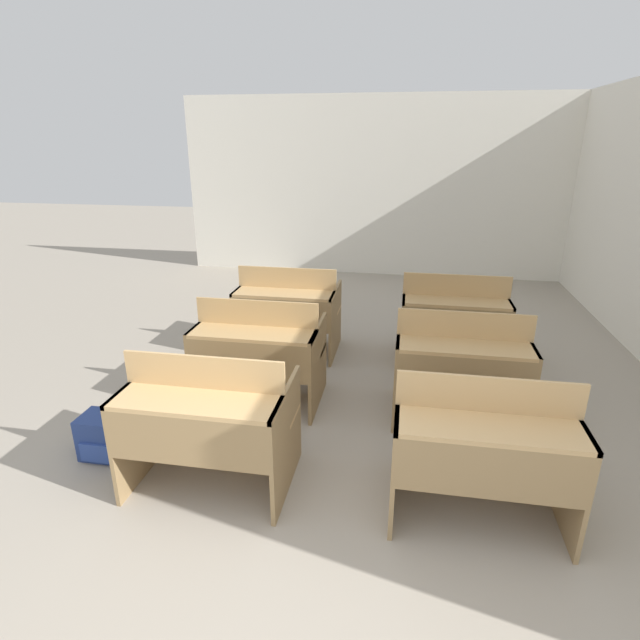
# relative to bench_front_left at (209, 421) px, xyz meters

# --- Properties ---
(wall_back) EXTENTS (6.37, 0.06, 2.90)m
(wall_back) POSITION_rel_bench_front_left_xyz_m (0.60, 5.86, 0.97)
(wall_back) COLOR white
(wall_back) RESTS_ON ground_plane
(bench_front_left) EXTENTS (1.06, 0.76, 0.95)m
(bench_front_left) POSITION_rel_bench_front_left_xyz_m (0.00, 0.00, 0.00)
(bench_front_left) COLOR #97794F
(bench_front_left) RESTS_ON ground_plane
(bench_front_right) EXTENTS (1.06, 0.76, 0.95)m
(bench_front_right) POSITION_rel_bench_front_left_xyz_m (1.73, 0.01, 0.00)
(bench_front_right) COLOR #997B51
(bench_front_right) RESTS_ON ground_plane
(bench_second_left) EXTENTS (1.06, 0.76, 0.95)m
(bench_second_left) POSITION_rel_bench_front_left_xyz_m (0.00, 1.15, 0.00)
(bench_second_left) COLOR olive
(bench_second_left) RESTS_ON ground_plane
(bench_second_right) EXTENTS (1.06, 0.76, 0.95)m
(bench_second_right) POSITION_rel_bench_front_left_xyz_m (1.71, 1.16, 0.00)
(bench_second_right) COLOR #93754B
(bench_second_right) RESTS_ON ground_plane
(bench_third_left) EXTENTS (1.06, 0.76, 0.95)m
(bench_third_left) POSITION_rel_bench_front_left_xyz_m (-0.01, 2.29, 0.00)
(bench_third_left) COLOR #94764C
(bench_third_left) RESTS_ON ground_plane
(bench_third_right) EXTENTS (1.06, 0.76, 0.95)m
(bench_third_right) POSITION_rel_bench_front_left_xyz_m (1.73, 2.31, 0.00)
(bench_third_right) COLOR olive
(bench_third_right) RESTS_ON ground_plane
(schoolbag) EXTENTS (0.34, 0.28, 0.33)m
(schoolbag) POSITION_rel_bench_front_left_xyz_m (-0.90, 0.16, -0.32)
(schoolbag) COLOR navy
(schoolbag) RESTS_ON ground_plane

